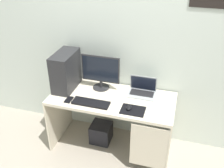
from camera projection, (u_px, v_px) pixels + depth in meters
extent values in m
plane|color=#9E9384|center=(112.00, 145.00, 3.33)|extent=(8.00, 8.00, 0.00)
cube|color=beige|center=(121.00, 41.00, 2.97)|extent=(4.00, 0.04, 2.60)
cube|color=beige|center=(112.00, 99.00, 2.96)|extent=(1.44, 0.65, 0.03)
cube|color=beige|center=(59.00, 114.00, 3.32)|extent=(0.02, 0.65, 0.70)
cube|color=beige|center=(171.00, 135.00, 2.97)|extent=(0.02, 0.65, 0.70)
cube|color=beige|center=(148.00, 148.00, 2.74)|extent=(0.40, 0.01, 0.56)
cube|color=#232326|center=(66.00, 71.00, 3.04)|extent=(0.22, 0.43, 0.45)
cylinder|color=#232326|center=(101.00, 87.00, 3.14)|extent=(0.20, 0.20, 0.01)
cylinder|color=#232326|center=(101.00, 84.00, 3.12)|extent=(0.04, 0.04, 0.08)
cube|color=#232326|center=(100.00, 69.00, 3.00)|extent=(0.46, 0.02, 0.33)
cube|color=black|center=(100.00, 69.00, 2.99)|extent=(0.43, 0.00, 0.30)
cube|color=#9EA3A8|center=(142.00, 94.00, 3.00)|extent=(0.32, 0.21, 0.01)
cube|color=black|center=(142.00, 93.00, 3.01)|extent=(0.28, 0.13, 0.00)
cube|color=#9EA3A8|center=(143.00, 83.00, 3.01)|extent=(0.32, 0.06, 0.21)
cube|color=black|center=(143.00, 83.00, 3.01)|extent=(0.29, 0.05, 0.18)
cube|color=black|center=(91.00, 103.00, 2.84)|extent=(0.42, 0.14, 0.02)
cube|color=black|center=(133.00, 110.00, 2.73)|extent=(0.26, 0.20, 0.00)
ellipsoid|color=black|center=(129.00, 107.00, 2.74)|extent=(0.06, 0.10, 0.03)
cube|color=black|center=(69.00, 100.00, 2.90)|extent=(0.07, 0.13, 0.01)
cube|color=black|center=(101.00, 132.00, 3.35)|extent=(0.26, 0.26, 0.26)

